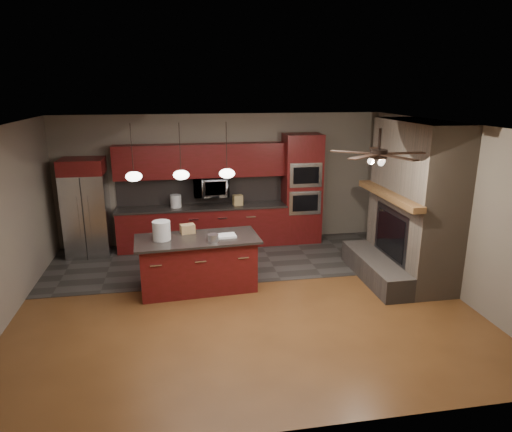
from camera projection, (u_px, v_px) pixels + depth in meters
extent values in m
plane|color=brown|center=(243.00, 299.00, 7.44)|extent=(7.00, 7.00, 0.00)
cube|color=white|center=(242.00, 125.00, 6.67)|extent=(7.00, 6.00, 0.02)
cube|color=#695D54|center=(222.00, 179.00, 9.90)|extent=(7.00, 0.02, 2.80)
cube|color=#695D54|center=(449.00, 207.00, 7.64)|extent=(0.02, 6.00, 2.80)
cube|color=#34312F|center=(230.00, 259.00, 9.15)|extent=(7.00, 2.40, 0.01)
cube|color=#756453|center=(415.00, 202.00, 7.95)|extent=(0.80, 2.00, 2.80)
cube|color=#4B443E|center=(375.00, 269.00, 8.17)|extent=(0.50, 2.00, 0.40)
cube|color=#2D2D30|center=(392.00, 235.00, 8.04)|extent=(0.05, 1.20, 0.95)
cube|color=black|center=(390.00, 235.00, 8.04)|extent=(0.02, 1.00, 0.75)
cube|color=brown|center=(389.00, 195.00, 7.83)|extent=(0.22, 2.10, 0.10)
cube|color=#5D1114|center=(203.00, 227.00, 9.80)|extent=(3.55, 0.60, 0.86)
cube|color=black|center=(202.00, 207.00, 9.68)|extent=(3.59, 0.64, 0.04)
cube|color=black|center=(201.00, 189.00, 9.86)|extent=(3.55, 0.03, 0.60)
cube|color=#5D1114|center=(200.00, 161.00, 9.53)|extent=(3.55, 0.35, 0.70)
cube|color=#5D1114|center=(302.00, 189.00, 9.95)|extent=(0.80, 0.60, 2.38)
cube|color=silver|center=(305.00, 203.00, 9.73)|extent=(0.70, 0.03, 0.52)
cube|color=black|center=(305.00, 203.00, 9.71)|extent=(0.55, 0.02, 0.35)
cube|color=silver|center=(306.00, 175.00, 9.57)|extent=(0.70, 0.03, 0.52)
cube|color=black|center=(306.00, 175.00, 9.55)|extent=(0.55, 0.02, 0.35)
imported|color=silver|center=(211.00, 187.00, 9.64)|extent=(0.73, 0.41, 0.50)
cube|color=silver|center=(87.00, 215.00, 9.23)|extent=(0.84, 0.72, 1.69)
cube|color=#2D2D30|center=(84.00, 220.00, 8.88)|extent=(0.02, 0.02, 1.67)
cube|color=silver|center=(78.00, 218.00, 8.84)|extent=(0.03, 0.03, 0.84)
cube|color=silver|center=(89.00, 217.00, 8.88)|extent=(0.03, 0.03, 0.84)
cube|color=#5D1114|center=(82.00, 166.00, 8.95)|extent=(0.84, 0.72, 0.30)
cube|color=#5D1114|center=(198.00, 265.00, 7.72)|extent=(1.94, 0.90, 0.88)
cube|color=black|center=(197.00, 239.00, 7.59)|extent=(2.10, 1.06, 0.04)
cylinder|color=silver|center=(162.00, 231.00, 7.45)|extent=(0.40, 0.40, 0.32)
cylinder|color=silver|center=(213.00, 238.00, 7.40)|extent=(0.20, 0.20, 0.12)
cube|color=white|center=(225.00, 236.00, 7.64)|extent=(0.36, 0.27, 0.03)
cube|color=#A38154|center=(188.00, 229.00, 7.82)|extent=(0.27, 0.22, 0.15)
cylinder|color=silver|center=(176.00, 201.00, 9.55)|extent=(0.30, 0.30, 0.26)
cube|color=tan|center=(238.00, 200.00, 9.72)|extent=(0.22, 0.18, 0.22)
cylinder|color=black|center=(132.00, 148.00, 7.17)|extent=(0.01, 0.01, 0.78)
ellipsoid|color=white|center=(134.00, 176.00, 7.29)|extent=(0.26, 0.26, 0.16)
cylinder|color=black|center=(180.00, 147.00, 7.29)|extent=(0.01, 0.01, 0.78)
ellipsoid|color=white|center=(181.00, 175.00, 7.42)|extent=(0.26, 0.26, 0.16)
cylinder|color=black|center=(227.00, 146.00, 7.42)|extent=(0.01, 0.01, 0.78)
ellipsoid|color=white|center=(227.00, 173.00, 7.54)|extent=(0.26, 0.26, 0.16)
cylinder|color=black|center=(380.00, 139.00, 6.25)|extent=(0.04, 0.04, 0.30)
cylinder|color=black|center=(379.00, 154.00, 6.31)|extent=(0.24, 0.24, 0.12)
cube|color=#312013|center=(404.00, 153.00, 6.37)|extent=(0.60, 0.12, 0.01)
cube|color=#312013|center=(376.00, 150.00, 6.67)|extent=(0.30, 0.61, 0.01)
cube|color=#312013|center=(351.00, 152.00, 6.47)|extent=(0.56, 0.45, 0.01)
cube|color=#312013|center=(364.00, 157.00, 6.05)|extent=(0.56, 0.45, 0.01)
cube|color=#312013|center=(399.00, 157.00, 5.99)|extent=(0.30, 0.61, 0.01)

